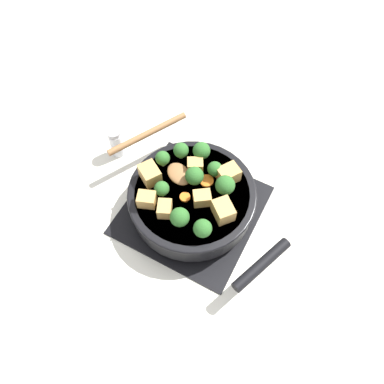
% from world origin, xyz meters
% --- Properties ---
extents(ground_plane, '(2.40, 2.40, 0.00)m').
position_xyz_m(ground_plane, '(0.00, 0.00, 0.00)').
color(ground_plane, silver).
extents(front_burner_grate, '(0.31, 0.31, 0.03)m').
position_xyz_m(front_burner_grate, '(0.00, 0.00, 0.01)').
color(front_burner_grate, black).
rests_on(front_burner_grate, ground_plane).
extents(skillet_pan, '(0.39, 0.30, 0.06)m').
position_xyz_m(skillet_pan, '(0.00, -0.00, 0.06)').
color(skillet_pan, black).
rests_on(skillet_pan, front_burner_grate).
extents(wooden_spoon, '(0.23, 0.20, 0.02)m').
position_xyz_m(wooden_spoon, '(-0.12, 0.06, 0.10)').
color(wooden_spoon, olive).
rests_on(wooden_spoon, skillet_pan).
extents(tofu_cube_center_large, '(0.05, 0.05, 0.03)m').
position_xyz_m(tofu_cube_center_large, '(0.03, -0.01, 0.10)').
color(tofu_cube_center_large, tan).
rests_on(tofu_cube_center_large, skillet_pan).
extents(tofu_cube_near_handle, '(0.04, 0.05, 0.03)m').
position_xyz_m(tofu_cube_near_handle, '(-0.03, -0.07, 0.10)').
color(tofu_cube_near_handle, tan).
rests_on(tofu_cube_near_handle, skillet_pan).
extents(tofu_cube_east_chunk, '(0.06, 0.06, 0.04)m').
position_xyz_m(tofu_cube_east_chunk, '(-0.10, -0.01, 0.11)').
color(tofu_cube_east_chunk, tan).
rests_on(tofu_cube_east_chunk, skillet_pan).
extents(tofu_cube_west_chunk, '(0.06, 0.06, 0.04)m').
position_xyz_m(tofu_cube_west_chunk, '(0.06, 0.07, 0.11)').
color(tofu_cube_west_chunk, tan).
rests_on(tofu_cube_west_chunk, skillet_pan).
extents(tofu_cube_back_piece, '(0.06, 0.06, 0.04)m').
position_xyz_m(tofu_cube_back_piece, '(0.09, -0.02, 0.11)').
color(tofu_cube_back_piece, tan).
rests_on(tofu_cube_back_piece, skillet_pan).
extents(tofu_cube_front_piece, '(0.05, 0.04, 0.03)m').
position_xyz_m(tofu_cube_front_piece, '(-0.07, -0.07, 0.10)').
color(tofu_cube_front_piece, tan).
rests_on(tofu_cube_front_piece, skillet_pan).
extents(tofu_cube_mid_small, '(0.05, 0.04, 0.03)m').
position_xyz_m(tofu_cube_mid_small, '(-0.02, 0.06, 0.10)').
color(tofu_cube_mid_small, tan).
rests_on(tofu_cube_mid_small, skillet_pan).
extents(broccoli_floret_near_spoon, '(0.04, 0.04, 0.05)m').
position_xyz_m(broccoli_floret_near_spoon, '(-0.01, 0.02, 0.12)').
color(broccoli_floret_near_spoon, '#709956').
rests_on(broccoli_floret_near_spoon, skillet_pan).
extents(broccoli_floret_center_top, '(0.04, 0.04, 0.05)m').
position_xyz_m(broccoli_floret_center_top, '(0.06, 0.04, 0.12)').
color(broccoli_floret_center_top, '#709956').
rests_on(broccoli_floret_center_top, skillet_pan).
extents(broccoli_floret_east_rim, '(0.04, 0.04, 0.05)m').
position_xyz_m(broccoli_floret_east_rim, '(0.07, -0.08, 0.11)').
color(broccoli_floret_east_rim, '#709956').
rests_on(broccoli_floret_east_rim, skillet_pan).
extents(broccoli_floret_west_rim, '(0.04, 0.04, 0.05)m').
position_xyz_m(broccoli_floret_west_rim, '(-0.03, 0.09, 0.11)').
color(broccoli_floret_west_rim, '#709956').
rests_on(broccoli_floret_west_rim, skillet_pan).
extents(broccoli_floret_north_edge, '(0.04, 0.04, 0.05)m').
position_xyz_m(broccoli_floret_north_edge, '(0.01, -0.08, 0.11)').
color(broccoli_floret_north_edge, '#709956').
rests_on(broccoli_floret_north_edge, skillet_pan).
extents(broccoli_floret_south_cluster, '(0.04, 0.04, 0.04)m').
position_xyz_m(broccoli_floret_south_cluster, '(-0.07, 0.07, 0.11)').
color(broccoli_floret_south_cluster, '#709956').
rests_on(broccoli_floret_south_cluster, skillet_pan).
extents(broccoli_floret_mid_floret, '(0.03, 0.03, 0.04)m').
position_xyz_m(broccoli_floret_mid_floret, '(-0.10, 0.03, 0.11)').
color(broccoli_floret_mid_floret, '#709956').
rests_on(broccoli_floret_mid_floret, skillet_pan).
extents(broccoli_floret_small_inner, '(0.03, 0.03, 0.04)m').
position_xyz_m(broccoli_floret_small_inner, '(-0.06, -0.04, 0.11)').
color(broccoli_floret_small_inner, '#709956').
rests_on(broccoli_floret_small_inner, skillet_pan).
extents(broccoli_floret_tall_stem, '(0.03, 0.03, 0.04)m').
position_xyz_m(broccoli_floret_tall_stem, '(0.02, 0.07, 0.11)').
color(broccoli_floret_tall_stem, '#709956').
rests_on(broccoli_floret_tall_stem, skillet_pan).
extents(carrot_slice_orange_thin, '(0.03, 0.03, 0.01)m').
position_xyz_m(carrot_slice_orange_thin, '(0.02, 0.04, 0.09)').
color(carrot_slice_orange_thin, orange).
rests_on(carrot_slice_orange_thin, skillet_pan).
extents(carrot_slice_near_center, '(0.02, 0.02, 0.01)m').
position_xyz_m(carrot_slice_near_center, '(-0.01, -0.02, 0.09)').
color(carrot_slice_near_center, orange).
rests_on(carrot_slice_near_center, skillet_pan).
extents(salt_shaker, '(0.04, 0.04, 0.09)m').
position_xyz_m(salt_shaker, '(-0.26, 0.06, 0.04)').
color(salt_shaker, white).
rests_on(salt_shaker, ground_plane).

